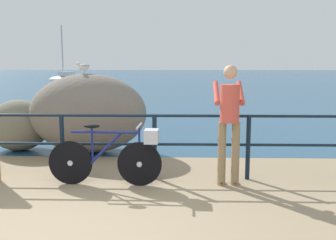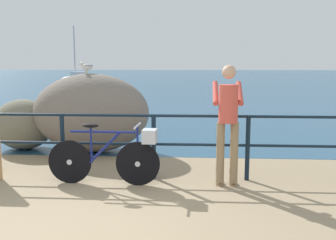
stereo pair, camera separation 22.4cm
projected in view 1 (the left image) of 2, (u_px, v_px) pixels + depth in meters
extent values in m
cube|color=#937F60|center=(161.00, 93.00, 23.79)|extent=(120.00, 120.00, 0.10)
cube|color=navy|center=(171.00, 76.00, 51.89)|extent=(120.00, 90.00, 0.01)
cylinder|color=black|center=(62.00, 146.00, 6.01)|extent=(0.07, 0.07, 1.02)
cylinder|color=black|center=(155.00, 147.00, 5.96)|extent=(0.07, 0.07, 1.02)
cylinder|color=black|center=(248.00, 147.00, 5.92)|extent=(0.07, 0.07, 1.02)
cylinder|color=black|center=(108.00, 116.00, 5.91)|extent=(7.27, 0.04, 0.04)
cylinder|color=black|center=(108.00, 144.00, 5.98)|extent=(7.27, 0.04, 0.04)
cylinder|color=black|center=(71.00, 163.00, 5.70)|extent=(0.66, 0.06, 0.66)
cylinder|color=#B7BCC6|center=(71.00, 163.00, 5.70)|extent=(0.08, 0.06, 0.08)
cylinder|color=black|center=(140.00, 164.00, 5.63)|extent=(0.66, 0.06, 0.66)
cylinder|color=#B7BCC6|center=(140.00, 164.00, 5.63)|extent=(0.08, 0.06, 0.08)
cylinder|color=navy|center=(104.00, 132.00, 5.59)|extent=(0.99, 0.07, 0.04)
cylinder|color=navy|center=(106.00, 148.00, 5.63)|extent=(0.50, 0.06, 0.50)
cylinder|color=navy|center=(92.00, 146.00, 5.64)|extent=(0.03, 0.03, 0.53)
ellipsoid|color=black|center=(92.00, 126.00, 5.59)|extent=(0.24, 0.11, 0.06)
cylinder|color=navy|center=(139.00, 145.00, 5.59)|extent=(0.03, 0.03, 0.57)
cylinder|color=#B7BCC6|center=(139.00, 126.00, 5.55)|extent=(0.05, 0.48, 0.03)
cube|color=#B7BCC6|center=(151.00, 136.00, 5.56)|extent=(0.21, 0.25, 0.20)
cylinder|color=#8C7251|center=(222.00, 154.00, 5.65)|extent=(0.12, 0.12, 0.95)
ellipsoid|color=#513319|center=(221.00, 181.00, 5.77)|extent=(0.11, 0.26, 0.08)
cylinder|color=#8C7251|center=(235.00, 154.00, 5.63)|extent=(0.12, 0.12, 0.95)
ellipsoid|color=#513319|center=(234.00, 181.00, 5.76)|extent=(0.11, 0.26, 0.08)
cylinder|color=#CC4C3F|center=(230.00, 104.00, 5.53)|extent=(0.28, 0.28, 0.55)
sphere|color=tan|center=(231.00, 72.00, 5.46)|extent=(0.20, 0.20, 0.20)
cylinder|color=#CC4C3F|center=(216.00, 93.00, 5.75)|extent=(0.09, 0.52, 0.34)
cylinder|color=#CC4C3F|center=(240.00, 93.00, 5.73)|extent=(0.09, 0.52, 0.34)
ellipsoid|color=slate|center=(88.00, 113.00, 7.70)|extent=(2.36, 1.54, 1.60)
ellipsoid|color=#716D5A|center=(19.00, 125.00, 7.90)|extent=(1.25, 1.05, 1.06)
cylinder|color=gold|center=(84.00, 72.00, 7.65)|extent=(0.01, 0.01, 0.06)
cylinder|color=gold|center=(83.00, 72.00, 7.68)|extent=(0.01, 0.01, 0.06)
ellipsoid|color=white|center=(84.00, 67.00, 7.65)|extent=(0.26, 0.27, 0.13)
ellipsoid|color=#9E9EA3|center=(84.00, 66.00, 7.66)|extent=(0.25, 0.26, 0.06)
sphere|color=white|center=(78.00, 64.00, 7.56)|extent=(0.08, 0.08, 0.08)
cone|color=gold|center=(76.00, 64.00, 7.52)|extent=(0.05, 0.05, 0.02)
ellipsoid|color=white|center=(65.00, 80.00, 32.25)|extent=(4.24, 3.78, 0.70)
cube|color=silver|center=(67.00, 74.00, 31.98)|extent=(1.51, 1.44, 0.36)
cylinder|color=#B2B2B7|center=(62.00, 51.00, 32.01)|extent=(0.10, 0.10, 4.20)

